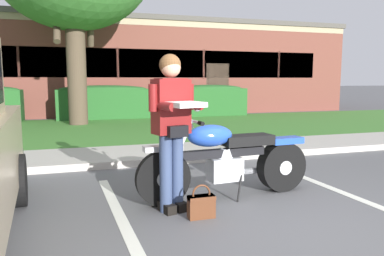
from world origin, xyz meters
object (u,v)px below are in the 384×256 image
object	(u,v)px
brick_building	(106,69)
hedge_center_left	(104,102)
handbag	(201,204)
rider_person	(172,120)
motorcycle	(232,158)
hedge_center_right	(210,100)

from	to	relation	value
brick_building	hedge_center_left	bearing A→B (deg)	-95.38
hedge_center_left	handbag	bearing A→B (deg)	-88.57
rider_person	hedge_center_left	world-z (taller)	rider_person
rider_person	hedge_center_left	size ratio (longest dim) A/B	0.53
motorcycle	hedge_center_right	distance (m)	9.99
motorcycle	handbag	world-z (taller)	motorcycle
hedge_center_right	brick_building	bearing A→B (deg)	116.81
rider_person	hedge_center_left	distance (m)	9.75
motorcycle	brick_building	world-z (taller)	brick_building
motorcycle	hedge_center_left	xyz separation A→B (m)	(-0.84, 9.47, 0.16)
motorcycle	hedge_center_right	size ratio (longest dim) A/B	0.81
rider_person	brick_building	size ratio (longest dim) A/B	0.08
handbag	brick_building	bearing A→B (deg)	88.70
rider_person	hedge_center_right	bearing A→B (deg)	67.74
hedge_center_left	motorcycle	bearing A→B (deg)	-84.95
handbag	hedge_center_right	xyz separation A→B (m)	(3.75, 10.03, 0.51)
handbag	motorcycle	bearing A→B (deg)	43.81
motorcycle	rider_person	world-z (taller)	rider_person
hedge_center_right	rider_person	bearing A→B (deg)	-112.26
hedge_center_left	hedge_center_right	bearing A→B (deg)	-0.00
rider_person	brick_building	bearing A→B (deg)	87.86
motorcycle	brick_building	xyz separation A→B (m)	(-0.21, 16.15, 1.49)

